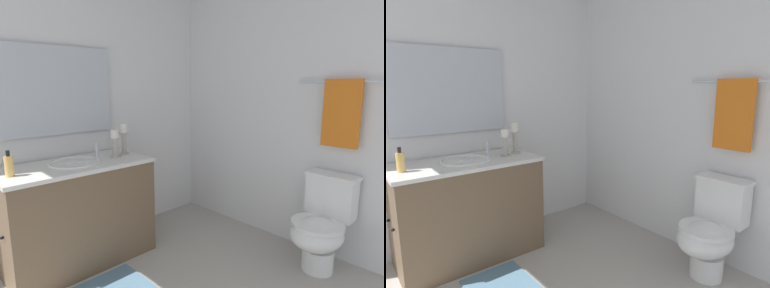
{
  "view_description": "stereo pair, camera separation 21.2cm",
  "coord_description": "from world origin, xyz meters",
  "views": [
    {
      "loc": [
        1.18,
        -1.15,
        1.44
      ],
      "look_at": [
        -0.52,
        0.5,
        0.99
      ],
      "focal_mm": 29.38,
      "sensor_mm": 36.0,
      "label": 1
    },
    {
      "loc": [
        1.33,
        -0.99,
        1.44
      ],
      "look_at": [
        -0.52,
        0.5,
        0.99
      ],
      "focal_mm": 29.38,
      "sensor_mm": 36.0,
      "label": 2
    }
  ],
  "objects": [
    {
      "name": "mirror",
      "position": [
        -1.47,
        -0.14,
        1.39
      ],
      "size": [
        0.02,
        0.97,
        0.72
      ],
      "primitive_type": "cube",
      "color": "silver"
    },
    {
      "name": "vanity_cabinet",
      "position": [
        -1.19,
        -0.14,
        0.42
      ],
      "size": [
        0.58,
        1.16,
        0.83
      ],
      "color": "brown",
      "rests_on": "ground"
    },
    {
      "name": "candle_holder_tall",
      "position": [
        -1.21,
        0.32,
        0.98
      ],
      "size": [
        0.09,
        0.09,
        0.28
      ],
      "color": "#B7B2A5",
      "rests_on": "vanity_cabinet"
    },
    {
      "name": "towel_bar",
      "position": [
        0.25,
        1.38,
        1.47
      ],
      "size": [
        0.74,
        0.02,
        0.02
      ],
      "primitive_type": "cylinder",
      "rotation": [
        0.0,
        1.57,
        0.0
      ],
      "color": "silver"
    },
    {
      "name": "soap_bottle",
      "position": [
        -1.14,
        -0.61,
        0.91
      ],
      "size": [
        0.06,
        0.06,
        0.18
      ],
      "color": "#E5B259",
      "rests_on": "vanity_cabinet"
    },
    {
      "name": "wall_left",
      "position": [
        -1.51,
        0.0,
        1.23
      ],
      "size": [
        0.04,
        2.88,
        2.45
      ],
      "primitive_type": "cube",
      "color": "white",
      "rests_on": "ground"
    },
    {
      "name": "wall_back",
      "position": [
        0.0,
        1.44,
        1.23
      ],
      "size": [
        3.02,
        0.04,
        2.45
      ],
      "primitive_type": "cube",
      "color": "white",
      "rests_on": "ground"
    },
    {
      "name": "toilet",
      "position": [
        0.24,
        1.16,
        0.37
      ],
      "size": [
        0.39,
        0.54,
        0.75
      ],
      "color": "white",
      "rests_on": "ground"
    },
    {
      "name": "candle_holder_short",
      "position": [
        -1.14,
        0.2,
        0.96
      ],
      "size": [
        0.09,
        0.09,
        0.24
      ],
      "color": "#B7B2A5",
      "rests_on": "vanity_cabinet"
    },
    {
      "name": "towel_near_vanity",
      "position": [
        0.25,
        1.36,
        1.23
      ],
      "size": [
        0.28,
        0.03,
        0.53
      ],
      "primitive_type": "cube",
      "color": "orange",
      "rests_on": "towel_bar"
    },
    {
      "name": "sink_basin",
      "position": [
        -1.19,
        -0.14,
        0.8
      ],
      "size": [
        0.4,
        0.4,
        0.24
      ],
      "color": "white",
      "rests_on": "vanity_cabinet"
    }
  ]
}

